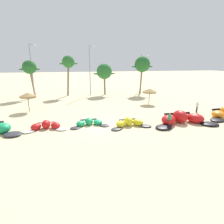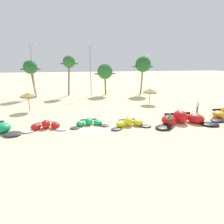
{
  "view_description": "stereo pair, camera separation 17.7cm",
  "coord_description": "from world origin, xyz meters",
  "px_view_note": "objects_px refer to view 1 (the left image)",
  "views": [
    {
      "loc": [
        -3.16,
        -19.55,
        7.06
      ],
      "look_at": [
        1.91,
        2.0,
        1.0
      ],
      "focal_mm": 28.89,
      "sensor_mm": 36.0,
      "label": 1
    },
    {
      "loc": [
        -2.99,
        -19.59,
        7.06
      ],
      "look_at": [
        1.91,
        2.0,
        1.0
      ],
      "focal_mm": 28.89,
      "sensor_mm": 36.0,
      "label": 2
    }
  ],
  "objects_px": {
    "kite_left_of_center": "(89,123)",
    "beach_umbrella_near_van": "(27,95)",
    "person_by_umbrellas": "(197,107)",
    "palm_left_of_gap": "(68,63)",
    "palm_center_left": "(104,72)",
    "person_near_kites": "(169,120)",
    "beach_umbrella_middle": "(150,91)",
    "kite_center": "(129,123)",
    "lamppost_east_center": "(90,69)",
    "palm_center_right": "(142,65)",
    "kite_right_of_center": "(182,119)",
    "lamppost_west_center": "(32,69)",
    "lamppost_east": "(142,71)",
    "kite_left": "(46,126)",
    "palm_left": "(30,68)"
  },
  "relations": [
    {
      "from": "kite_left_of_center",
      "to": "beach_umbrella_near_van",
      "type": "relative_size",
      "value": 1.68
    },
    {
      "from": "person_by_umbrellas",
      "to": "palm_left_of_gap",
      "type": "bearing_deg",
      "value": 133.52
    },
    {
      "from": "palm_center_left",
      "to": "person_near_kites",
      "type": "bearing_deg",
      "value": -82.56
    },
    {
      "from": "beach_umbrella_near_van",
      "to": "beach_umbrella_middle",
      "type": "height_order",
      "value": "beach_umbrella_near_van"
    },
    {
      "from": "kite_center",
      "to": "palm_left_of_gap",
      "type": "relative_size",
      "value": 0.59
    },
    {
      "from": "lamppost_east_center",
      "to": "palm_left_of_gap",
      "type": "bearing_deg",
      "value": 170.54
    },
    {
      "from": "palm_left_of_gap",
      "to": "palm_center_right",
      "type": "distance_m",
      "value": 16.5
    },
    {
      "from": "kite_left_of_center",
      "to": "beach_umbrella_middle",
      "type": "height_order",
      "value": "beach_umbrella_middle"
    },
    {
      "from": "kite_left_of_center",
      "to": "beach_umbrella_near_van",
      "type": "xyz_separation_m",
      "value": [
        -8.11,
        8.45,
        2.15
      ]
    },
    {
      "from": "kite_right_of_center",
      "to": "person_near_kites",
      "type": "distance_m",
      "value": 2.25
    },
    {
      "from": "person_near_kites",
      "to": "lamppost_east_center",
      "type": "distance_m",
      "value": 24.28
    },
    {
      "from": "kite_left_of_center",
      "to": "kite_right_of_center",
      "type": "height_order",
      "value": "kite_right_of_center"
    },
    {
      "from": "kite_center",
      "to": "person_near_kites",
      "type": "relative_size",
      "value": 3.11
    },
    {
      "from": "lamppost_east_center",
      "to": "kite_left_of_center",
      "type": "bearing_deg",
      "value": -97.35
    },
    {
      "from": "palm_center_right",
      "to": "lamppost_west_center",
      "type": "relative_size",
      "value": 0.8
    },
    {
      "from": "kite_center",
      "to": "palm_center_left",
      "type": "bearing_deg",
      "value": 86.53
    },
    {
      "from": "person_by_umbrellas",
      "to": "lamppost_east",
      "type": "height_order",
      "value": "lamppost_east"
    },
    {
      "from": "kite_center",
      "to": "beach_umbrella_near_van",
      "type": "xyz_separation_m",
      "value": [
        -12.56,
        9.78,
        2.09
      ]
    },
    {
      "from": "kite_center",
      "to": "lamppost_east",
      "type": "bearing_deg",
      "value": 65.25
    },
    {
      "from": "kite_right_of_center",
      "to": "kite_center",
      "type": "bearing_deg",
      "value": 175.41
    },
    {
      "from": "palm_center_right",
      "to": "lamppost_west_center",
      "type": "bearing_deg",
      "value": -179.73
    },
    {
      "from": "kite_right_of_center",
      "to": "beach_umbrella_middle",
      "type": "bearing_deg",
      "value": 86.29
    },
    {
      "from": "palm_left_of_gap",
      "to": "palm_center_right",
      "type": "bearing_deg",
      "value": -4.75
    },
    {
      "from": "kite_center",
      "to": "lamppost_east_center",
      "type": "distance_m",
      "value": 22.44
    },
    {
      "from": "kite_right_of_center",
      "to": "beach_umbrella_near_van",
      "type": "distance_m",
      "value": 21.72
    },
    {
      "from": "beach_umbrella_near_van",
      "to": "palm_left_of_gap",
      "type": "xyz_separation_m",
      "value": [
        6.17,
        12.68,
        4.62
      ]
    },
    {
      "from": "kite_left",
      "to": "lamppost_west_center",
      "type": "distance_m",
      "value": 20.95
    },
    {
      "from": "beach_umbrella_middle",
      "to": "palm_left_of_gap",
      "type": "height_order",
      "value": "palm_left_of_gap"
    },
    {
      "from": "person_near_kites",
      "to": "lamppost_east_center",
      "type": "relative_size",
      "value": 0.15
    },
    {
      "from": "person_by_umbrellas",
      "to": "lamppost_east",
      "type": "relative_size",
      "value": 0.18
    },
    {
      "from": "kite_left",
      "to": "kite_left_of_center",
      "type": "xyz_separation_m",
      "value": [
        4.79,
        0.11,
        -0.04
      ]
    },
    {
      "from": "person_near_kites",
      "to": "palm_center_right",
      "type": "relative_size",
      "value": 0.19
    },
    {
      "from": "kite_left_of_center",
      "to": "palm_center_left",
      "type": "xyz_separation_m",
      "value": [
        5.78,
        20.56,
        4.82
      ]
    },
    {
      "from": "beach_umbrella_near_van",
      "to": "palm_center_right",
      "type": "distance_m",
      "value": 25.62
    },
    {
      "from": "kite_left",
      "to": "person_near_kites",
      "type": "height_order",
      "value": "person_near_kites"
    },
    {
      "from": "kite_center",
      "to": "palm_left_of_gap",
      "type": "xyz_separation_m",
      "value": [
        -6.39,
        22.47,
        6.71
      ]
    },
    {
      "from": "kite_center",
      "to": "palm_left",
      "type": "relative_size",
      "value": 0.67
    },
    {
      "from": "kite_left",
      "to": "person_by_umbrellas",
      "type": "distance_m",
      "value": 20.99
    },
    {
      "from": "beach_umbrella_near_van",
      "to": "lamppost_east_center",
      "type": "bearing_deg",
      "value": 47.99
    },
    {
      "from": "palm_left",
      "to": "kite_left_of_center",
      "type": "bearing_deg",
      "value": -64.5
    },
    {
      "from": "palm_center_left",
      "to": "lamppost_east",
      "type": "height_order",
      "value": "lamppost_east"
    },
    {
      "from": "beach_umbrella_middle",
      "to": "person_near_kites",
      "type": "xyz_separation_m",
      "value": [
        -2.83,
        -11.64,
        -1.52
      ]
    },
    {
      "from": "beach_umbrella_middle",
      "to": "palm_left",
      "type": "height_order",
      "value": "palm_left"
    },
    {
      "from": "palm_left",
      "to": "person_by_umbrellas",
      "type": "bearing_deg",
      "value": -35.05
    },
    {
      "from": "kite_left_of_center",
      "to": "beach_umbrella_middle",
      "type": "relative_size",
      "value": 1.75
    },
    {
      "from": "kite_left",
      "to": "lamppost_west_center",
      "type": "relative_size",
      "value": 0.45
    },
    {
      "from": "lamppost_west_center",
      "to": "palm_left",
      "type": "bearing_deg",
      "value": 137.42
    },
    {
      "from": "kite_left",
      "to": "beach_umbrella_near_van",
      "type": "bearing_deg",
      "value": 111.2
    },
    {
      "from": "lamppost_east",
      "to": "lamppost_east_center",
      "type": "bearing_deg",
      "value": -165.27
    },
    {
      "from": "person_by_umbrellas",
      "to": "palm_left",
      "type": "height_order",
      "value": "palm_left"
    }
  ]
}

